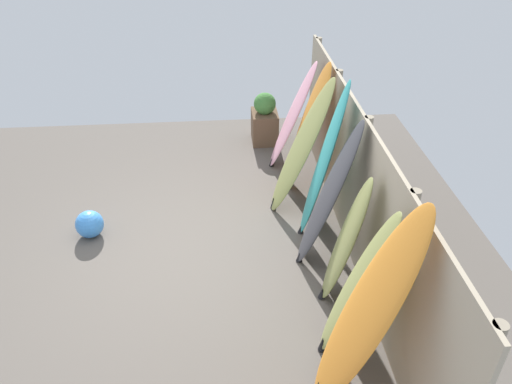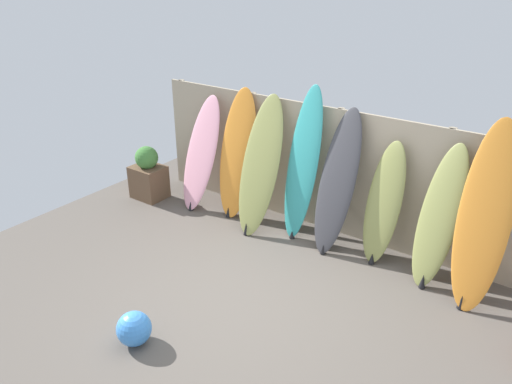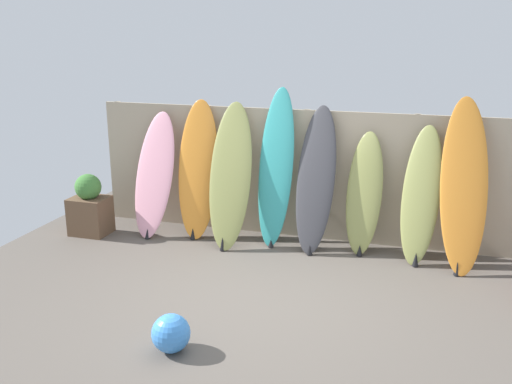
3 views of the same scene
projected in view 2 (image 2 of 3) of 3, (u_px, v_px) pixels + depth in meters
The scene contains 12 objects.
ground at pixel (250, 297), 5.81m from camera, with size 7.68×7.68×0.00m, color #5B544C.
fence_back at pixel (336, 172), 6.90m from camera, with size 6.08×0.11×1.80m.
surfboard_pink_0 at pixel (201, 154), 7.68m from camera, with size 0.60×0.74×1.72m.
surfboard_orange_1 at pixel (237, 155), 7.40m from camera, with size 0.63×0.66×1.91m.
surfboard_olive_2 at pixel (260, 166), 6.98m from camera, with size 0.64×0.87×1.91m.
surfboard_teal_3 at pixel (303, 165), 6.75m from camera, with size 0.53×0.57×2.12m.
surfboard_charcoal_4 at pixel (337, 183), 6.47m from camera, with size 0.54×0.69×1.90m.
surfboard_olive_5 at pixel (384, 204), 6.26m from camera, with size 0.50×0.50×1.59m.
surfboard_olive_6 at pixel (439, 218), 5.81m from camera, with size 0.54×0.67×1.71m.
surfboard_orange_7 at pixel (485, 218), 5.43m from camera, with size 0.66×0.86×2.07m.
planter_box at pixel (148, 175), 8.10m from camera, with size 0.52×0.43×0.88m.
beach_ball at pixel (134, 329), 5.05m from camera, with size 0.36×0.36×0.36m, color #3F8CE5.
Camera 2 is at (2.83, -3.80, 3.58)m, focal length 35.00 mm.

